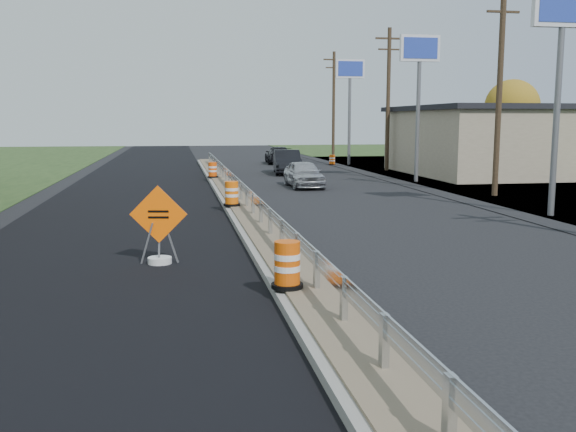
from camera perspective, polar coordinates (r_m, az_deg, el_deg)
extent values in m
plane|color=black|center=(18.04, -1.58, -2.26)|extent=(140.00, 140.00, 0.00)
cube|color=black|center=(27.80, -13.66, 1.31)|extent=(7.20, 120.00, 0.01)
cube|color=gray|center=(25.87, -4.17, 1.20)|extent=(1.60, 55.00, 0.18)
cube|color=brown|center=(25.86, -4.18, 1.45)|extent=(1.25, 55.00, 0.05)
cube|color=silver|center=(6.71, 14.18, -16.28)|extent=(0.10, 0.15, 0.70)
cube|color=silver|center=(8.44, 8.55, -10.87)|extent=(0.10, 0.15, 0.70)
cube|color=silver|center=(10.26, 4.99, -7.28)|extent=(0.10, 0.15, 0.70)
cube|color=silver|center=(12.14, 2.56, -4.77)|extent=(0.10, 0.15, 0.70)
cube|color=silver|center=(14.06, 0.79, -2.93)|extent=(0.10, 0.15, 0.70)
cube|color=silver|center=(15.99, -0.54, -1.53)|extent=(0.10, 0.15, 0.70)
cube|color=silver|center=(17.94, -1.59, -0.44)|extent=(0.10, 0.15, 0.70)
cube|color=silver|center=(19.90, -2.43, 0.44)|extent=(0.10, 0.15, 0.70)
cube|color=silver|center=(21.87, -3.12, 1.16)|extent=(0.10, 0.15, 0.70)
cube|color=silver|center=(23.84, -3.70, 1.77)|extent=(0.10, 0.15, 0.70)
cube|color=silver|center=(25.82, -4.18, 2.28)|extent=(0.10, 0.15, 0.70)
cube|color=silver|center=(27.80, -4.60, 2.71)|extent=(0.10, 0.15, 0.70)
cube|color=silver|center=(29.78, -4.97, 3.09)|extent=(0.10, 0.15, 0.70)
cube|color=silver|center=(31.76, -5.28, 3.42)|extent=(0.10, 0.15, 0.70)
cube|color=silver|center=(33.75, -5.57, 3.72)|extent=(0.10, 0.15, 0.70)
cube|color=silver|center=(35.74, -5.82, 3.98)|extent=(0.10, 0.15, 0.70)
cube|color=silver|center=(37.73, -6.04, 4.21)|extent=(0.10, 0.15, 0.70)
cube|color=silver|center=(39.72, -6.24, 4.42)|extent=(0.10, 0.15, 0.70)
cube|color=silver|center=(41.71, -6.42, 4.61)|extent=(0.10, 0.15, 0.70)
cube|color=silver|center=(43.70, -6.59, 4.78)|extent=(0.10, 0.15, 0.70)
cube|color=silver|center=(45.70, -6.74, 4.94)|extent=(0.10, 0.15, 0.70)
cube|color=silver|center=(47.69, -6.88, 5.08)|extent=(0.10, 0.15, 0.70)
cube|color=silver|center=(49.68, -7.01, 5.21)|extent=(0.10, 0.15, 0.70)
cube|color=silver|center=(26.79, -4.41, 2.93)|extent=(0.04, 46.00, 0.34)
cube|color=silver|center=(26.79, -4.40, 2.76)|extent=(0.06, 46.00, 0.03)
cube|color=silver|center=(26.78, -4.41, 3.10)|extent=(0.06, 46.00, 0.03)
cube|color=tan|center=(44.35, 22.29, 6.10)|extent=(18.00, 12.00, 4.00)
cube|color=black|center=(44.33, 22.44, 8.83)|extent=(18.50, 12.50, 0.30)
cube|color=black|center=(40.32, 11.37, 5.81)|extent=(0.08, 7.20, 2.20)
cylinder|color=slate|center=(24.35, 22.75, 7.92)|extent=(0.22, 0.22, 6.80)
cube|color=white|center=(24.65, 23.27, 16.78)|extent=(2.20, 0.25, 1.40)
cube|color=#263FB2|center=(24.65, 23.27, 16.78)|extent=(1.90, 0.30, 1.10)
cylinder|color=slate|center=(36.00, 11.46, 8.38)|extent=(0.22, 0.22, 6.80)
cube|color=white|center=(36.20, 11.64, 14.40)|extent=(2.20, 0.25, 1.40)
cube|color=#263FB2|center=(36.20, 11.64, 14.40)|extent=(1.90, 0.30, 1.10)
cylinder|color=slate|center=(49.30, 5.48, 8.49)|extent=(0.22, 0.22, 6.80)
cube|color=white|center=(49.45, 5.54, 12.90)|extent=(2.20, 0.25, 1.40)
cube|color=#263FB2|center=(49.45, 5.54, 12.90)|extent=(1.90, 0.30, 1.10)
cylinder|color=#473523|center=(30.07, 18.28, 10.61)|extent=(0.26, 0.26, 9.40)
cube|color=#473523|center=(30.40, 18.58, 16.83)|extent=(1.50, 0.10, 0.10)
cylinder|color=#473523|center=(43.88, 8.89, 10.13)|extent=(0.26, 0.26, 9.40)
cube|color=#473523|center=(44.18, 9.01, 15.32)|extent=(1.90, 0.12, 0.12)
cube|color=#473523|center=(44.10, 8.99, 14.42)|extent=(1.50, 0.10, 0.10)
cylinder|color=#473523|center=(58.28, 4.07, 9.78)|extent=(0.26, 0.26, 9.40)
cube|color=#473523|center=(58.51, 4.12, 13.70)|extent=(1.90, 0.12, 0.12)
cube|color=#473523|center=(58.45, 4.11, 13.02)|extent=(1.50, 0.10, 0.10)
cylinder|color=#473523|center=(58.96, 19.15, 6.25)|extent=(0.36, 0.36, 3.08)
sphere|color=gold|center=(58.94, 19.29, 9.17)|extent=(4.62, 4.62, 4.62)
cylinder|color=white|center=(15.50, -11.33, -3.91)|extent=(0.56, 0.56, 0.16)
cube|color=slate|center=(15.42, -12.43, -2.40)|extent=(0.34, 0.10, 0.98)
cube|color=slate|center=(15.41, -10.33, -2.35)|extent=(0.34, 0.10, 0.98)
cube|color=slate|center=(15.46, -11.37, -2.34)|extent=(0.08, 0.25, 0.99)
cube|color=#FF5D05|center=(15.30, -11.45, 0.15)|extent=(1.34, 0.27, 1.35)
cube|color=black|center=(15.27, -11.46, 0.40)|extent=(0.48, 0.09, 0.05)
cube|color=black|center=(15.29, -11.45, -0.12)|extent=(0.48, 0.09, 0.05)
cylinder|color=black|center=(12.20, -0.08, -6.20)|extent=(0.61, 0.61, 0.08)
cylinder|color=#E65309|center=(12.10, -0.08, -4.25)|extent=(0.49, 0.49, 0.85)
cylinder|color=white|center=(12.06, -0.08, -3.59)|extent=(0.50, 0.50, 0.11)
cylinder|color=white|center=(12.11, -0.08, -4.62)|extent=(0.50, 0.50, 0.11)
cylinder|color=black|center=(23.89, -5.02, 1.02)|extent=(0.62, 0.62, 0.08)
cylinder|color=#FF670A|center=(23.84, -5.03, 2.05)|extent=(0.49, 0.49, 0.86)
cylinder|color=white|center=(23.82, -5.04, 2.39)|extent=(0.51, 0.51, 0.11)
cylinder|color=white|center=(23.85, -5.03, 1.85)|extent=(0.51, 0.51, 0.11)
cylinder|color=black|center=(35.92, -6.71, 3.49)|extent=(0.58, 0.58, 0.08)
cylinder|color=#F54F0A|center=(35.88, -6.72, 4.13)|extent=(0.46, 0.46, 0.81)
cylinder|color=white|center=(35.87, -6.72, 4.34)|extent=(0.47, 0.47, 0.11)
cylinder|color=white|center=(35.89, -6.72, 4.00)|extent=(0.47, 0.47, 0.11)
cylinder|color=black|center=(49.13, 3.94, 4.58)|extent=(0.53, 0.53, 0.07)
cylinder|color=#EF560A|center=(49.10, 3.95, 5.02)|extent=(0.43, 0.43, 0.75)
cylinder|color=white|center=(49.09, 3.95, 5.16)|extent=(0.44, 0.44, 0.10)
cylinder|color=white|center=(49.11, 3.94, 4.93)|extent=(0.44, 0.44, 0.10)
imported|color=#B8B8BD|center=(32.61, 1.42, 3.76)|extent=(1.66, 4.01, 1.36)
imported|color=black|center=(40.90, -0.09, 4.83)|extent=(2.08, 4.72, 1.51)
imported|color=black|center=(50.71, -0.88, 5.44)|extent=(2.17, 4.71, 1.34)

